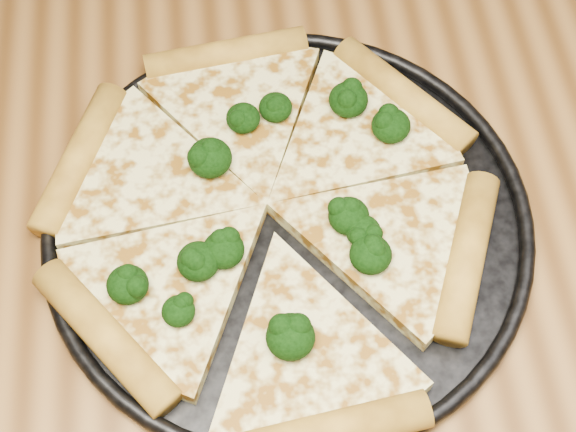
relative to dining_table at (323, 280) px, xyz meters
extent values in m
cube|color=brown|center=(0.00, 0.00, 0.07)|extent=(1.20, 0.90, 0.04)
cylinder|color=black|center=(-0.03, 0.01, 0.09)|extent=(0.37, 0.37, 0.01)
torus|color=black|center=(-0.03, 0.01, 0.10)|extent=(0.38, 0.38, 0.01)
cylinder|color=gold|center=(0.08, 0.11, 0.11)|extent=(0.11, 0.13, 0.03)
cylinder|color=gold|center=(-0.07, 0.17, 0.11)|extent=(0.14, 0.04, 0.03)
cylinder|color=gold|center=(-0.19, 0.08, 0.11)|extent=(0.08, 0.14, 0.03)
cylinder|color=gold|center=(-0.17, -0.08, 0.11)|extent=(0.11, 0.13, 0.03)
cylinder|color=gold|center=(-0.02, -0.16, 0.11)|extent=(0.14, 0.04, 0.03)
cylinder|color=gold|center=(0.10, -0.04, 0.11)|extent=(0.08, 0.14, 0.03)
ellipsoid|color=black|center=(-0.08, -0.03, 0.12)|extent=(0.03, 0.03, 0.02)
ellipsoid|color=black|center=(-0.04, -0.10, 0.12)|extent=(0.03, 0.03, 0.03)
ellipsoid|color=black|center=(0.01, -0.01, 0.12)|extent=(0.03, 0.03, 0.02)
ellipsoid|color=black|center=(-0.03, 0.10, 0.12)|extent=(0.03, 0.03, 0.02)
ellipsoid|color=black|center=(-0.09, 0.06, 0.12)|extent=(0.03, 0.03, 0.03)
ellipsoid|color=black|center=(0.03, 0.10, 0.12)|extent=(0.03, 0.03, 0.02)
ellipsoid|color=black|center=(-0.12, -0.07, 0.12)|extent=(0.02, 0.02, 0.02)
ellipsoid|color=black|center=(-0.15, -0.05, 0.12)|extent=(0.03, 0.03, 0.02)
ellipsoid|color=black|center=(-0.10, -0.03, 0.12)|extent=(0.03, 0.03, 0.02)
ellipsoid|color=black|center=(0.03, -0.04, 0.12)|extent=(0.03, 0.03, 0.02)
ellipsoid|color=black|center=(-0.06, 0.09, 0.12)|extent=(0.03, 0.03, 0.02)
ellipsoid|color=black|center=(0.06, 0.07, 0.12)|extent=(0.03, 0.03, 0.02)
ellipsoid|color=black|center=(0.02, -0.02, 0.12)|extent=(0.03, 0.03, 0.02)
camera|label=1|loc=(-0.07, -0.32, 0.67)|focal=53.18mm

